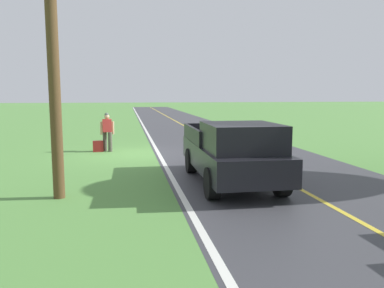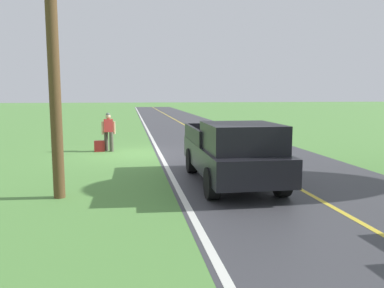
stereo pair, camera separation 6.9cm
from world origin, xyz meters
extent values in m
plane|color=#568E42|center=(0.00, 0.00, 0.00)|extent=(200.00, 200.00, 0.00)
cube|color=#3D3D42|center=(-4.28, 0.00, 0.00)|extent=(6.93, 120.00, 0.00)
cube|color=silver|center=(-0.99, 0.00, 0.01)|extent=(0.16, 117.60, 0.00)
cube|color=gold|center=(-4.28, 0.00, 0.01)|extent=(0.14, 117.60, 0.00)
cylinder|color=#4C473D|center=(1.11, -0.91, 0.44)|extent=(0.18, 0.18, 0.88)
cylinder|color=#4C473D|center=(1.35, -1.14, 0.44)|extent=(0.18, 0.18, 0.88)
cube|color=red|center=(1.23, -1.02, 1.17)|extent=(0.42, 0.29, 0.58)
sphere|color=tan|center=(1.23, -1.02, 1.57)|extent=(0.23, 0.23, 0.23)
sphere|color=#4C564C|center=(1.23, -1.02, 1.65)|extent=(0.20, 0.20, 0.20)
cube|color=black|center=(1.24, -1.22, 1.20)|extent=(0.34, 0.23, 0.44)
cylinder|color=tan|center=(0.97, -1.03, 1.06)|extent=(0.10, 0.10, 0.58)
cylinder|color=tan|center=(1.48, -0.98, 1.06)|extent=(0.10, 0.10, 0.58)
cube|color=maroon|center=(1.64, -0.94, 0.25)|extent=(0.47, 0.24, 0.50)
cube|color=black|center=(-2.60, 5.83, 0.75)|extent=(2.06, 5.42, 0.70)
cube|color=black|center=(-2.59, 7.02, 1.46)|extent=(1.86, 2.18, 0.72)
cube|color=black|center=(-2.59, 7.02, 1.53)|extent=(1.69, 1.32, 0.43)
cube|color=black|center=(-3.55, 4.76, 1.33)|extent=(0.13, 3.02, 0.45)
cube|color=black|center=(-1.67, 4.74, 1.33)|extent=(0.13, 3.02, 0.45)
cube|color=black|center=(-2.63, 3.24, 1.33)|extent=(1.84, 0.12, 0.45)
cylinder|color=black|center=(-3.48, 7.59, 0.40)|extent=(0.31, 0.80, 0.80)
cylinder|color=black|center=(-1.68, 7.57, 0.40)|extent=(0.31, 0.80, 0.80)
cylinder|color=black|center=(-3.52, 4.29, 0.40)|extent=(0.31, 0.80, 0.80)
cylinder|color=black|center=(-1.72, 4.27, 0.40)|extent=(0.31, 0.80, 0.80)
cylinder|color=brown|center=(2.06, 6.79, 4.04)|extent=(0.28, 0.28, 8.07)
camera|label=1|loc=(0.37, 16.56, 2.58)|focal=35.86mm
camera|label=2|loc=(0.30, 16.57, 2.58)|focal=35.86mm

